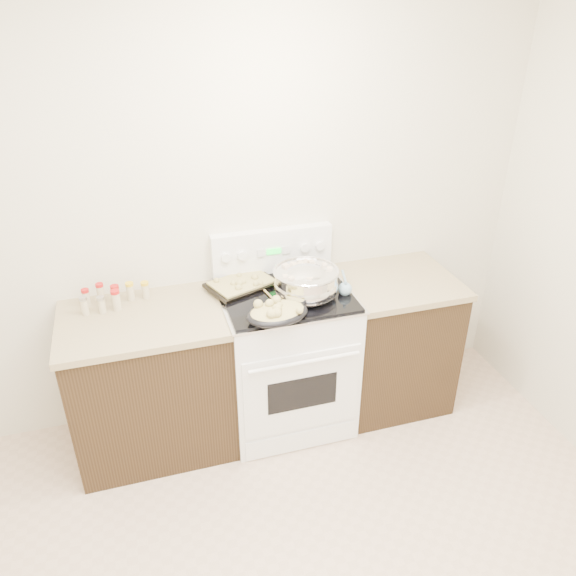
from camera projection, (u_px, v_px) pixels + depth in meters
name	position (u px, v px, depth m)	size (l,w,h in m)	color
room_shell	(308.00, 309.00, 1.66)	(4.10, 3.60, 2.75)	beige
counter_left	(152.00, 382.00, 3.34)	(0.93, 0.67, 0.92)	black
counter_right	(390.00, 340.00, 3.73)	(0.73, 0.67, 0.92)	black
kitchen_range	(286.00, 355.00, 3.53)	(0.78, 0.73, 1.22)	white
mixing_bowl	(306.00, 283.00, 3.23)	(0.49, 0.49, 0.22)	silver
roasting_pan	(277.00, 312.00, 3.02)	(0.38, 0.30, 0.12)	black
baking_sheet	(242.00, 283.00, 3.37)	(0.46, 0.40, 0.06)	black
wooden_spoon	(271.00, 301.00, 3.20)	(0.07, 0.25, 0.04)	#9C8247
blue_ladle	(345.00, 288.00, 3.29)	(0.12, 0.27, 0.10)	#7BA1B8
spice_jars	(111.00, 297.00, 3.19)	(0.38, 0.15, 0.13)	#BFB28C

